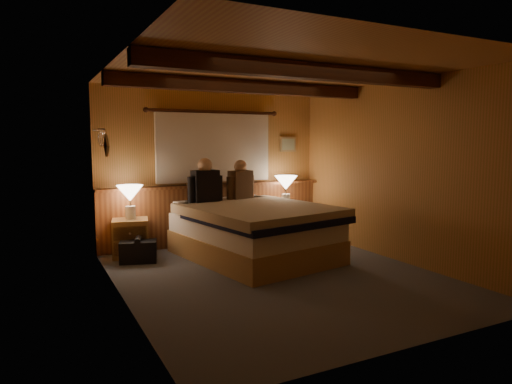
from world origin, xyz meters
TOP-DOWN VIEW (x-y plane):
  - floor at (0.00, 0.00)m, footprint 4.20×4.20m
  - ceiling at (0.00, 0.00)m, footprint 4.20×4.20m
  - wall_back at (0.00, 2.10)m, footprint 3.60×0.00m
  - wall_left at (-1.80, 0.00)m, footprint 0.00×4.20m
  - wall_right at (1.80, 0.00)m, footprint 0.00×4.20m
  - wall_front at (0.00, -2.10)m, footprint 3.60×0.00m
  - wainscot at (0.00, 2.04)m, footprint 3.60×0.23m
  - curtain_window at (0.00, 2.03)m, footprint 2.18×0.09m
  - ceiling_beams at (0.00, 0.15)m, footprint 3.60×1.65m
  - coat_rail at (-1.72, 1.58)m, footprint 0.05×0.55m
  - framed_print at (1.35, 2.08)m, footprint 0.30×0.04m
  - bed at (0.13, 0.91)m, footprint 1.98×2.40m
  - nightstand_left at (-1.37, 1.76)m, footprint 0.56×0.52m
  - nightstand_right at (1.11, 1.74)m, footprint 0.58×0.53m
  - lamp_left at (-1.36, 1.76)m, footprint 0.36×0.36m
  - lamp_right at (1.10, 1.71)m, footprint 0.36×0.36m
  - person_left at (-0.33, 1.56)m, footprint 0.54×0.24m
  - person_right at (0.28, 1.67)m, footprint 0.50×0.28m
  - duffel_bag at (-1.34, 1.42)m, footprint 0.53×0.41m

SIDE VIEW (x-z plane):
  - floor at x=0.00m, z-range 0.00..0.00m
  - duffel_bag at x=-1.34m, z-range -0.02..0.32m
  - nightstand_left at x=-1.37m, z-range 0.00..0.53m
  - nightstand_right at x=1.11m, z-range 0.00..0.57m
  - bed at x=0.13m, z-range 0.01..0.75m
  - wainscot at x=0.00m, z-range 0.02..0.96m
  - lamp_left at x=-1.36m, z-range 0.62..1.09m
  - lamp_right at x=1.10m, z-range 0.67..1.15m
  - person_right at x=0.28m, z-range 0.66..1.28m
  - person_left at x=-0.33m, z-range 0.66..1.32m
  - wall_left at x=-1.80m, z-range -0.90..3.30m
  - wall_right at x=1.80m, z-range -0.90..3.30m
  - wall_back at x=0.00m, z-range -0.60..3.00m
  - wall_front at x=0.00m, z-range -0.60..3.00m
  - curtain_window at x=0.00m, z-range 0.96..2.08m
  - framed_print at x=1.35m, z-range 1.43..1.68m
  - coat_rail at x=-1.72m, z-range 1.55..1.79m
  - ceiling_beams at x=0.00m, z-range 2.23..2.39m
  - ceiling at x=0.00m, z-range 2.40..2.40m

